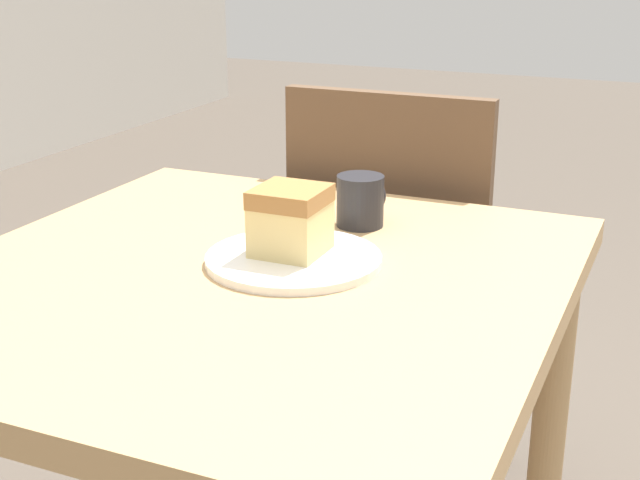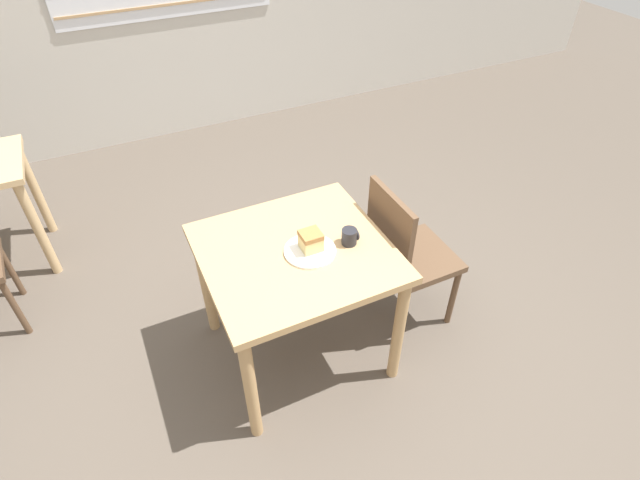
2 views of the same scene
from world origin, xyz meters
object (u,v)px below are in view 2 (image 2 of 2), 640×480
(dining_table_near, at_px, (296,268))
(cake_slice, at_px, (311,241))
(plate, at_px, (310,251))
(chair_near_window, at_px, (405,253))
(coffee_mug, at_px, (350,236))

(dining_table_near, xyz_separation_m, cake_slice, (0.07, -0.04, 0.18))
(dining_table_near, relative_size, plate, 3.57)
(dining_table_near, relative_size, chair_near_window, 0.95)
(chair_near_window, bearing_deg, plate, 92.54)
(coffee_mug, bearing_deg, chair_near_window, 7.41)
(dining_table_near, xyz_separation_m, plate, (0.06, -0.04, 0.13))
(dining_table_near, xyz_separation_m, coffee_mug, (0.26, -0.07, 0.16))
(cake_slice, bearing_deg, plate, -138.14)
(dining_table_near, relative_size, coffee_mug, 10.89)
(coffee_mug, bearing_deg, plate, 173.19)
(cake_slice, relative_size, coffee_mug, 1.19)
(chair_near_window, relative_size, coffee_mug, 11.45)
(plate, distance_m, cake_slice, 0.06)
(dining_table_near, bearing_deg, coffee_mug, -14.66)
(chair_near_window, height_order, coffee_mug, chair_near_window)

